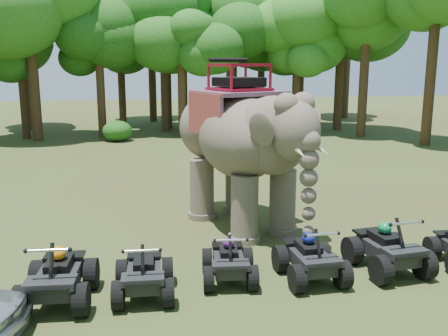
{
  "coord_description": "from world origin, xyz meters",
  "views": [
    {
      "loc": [
        -2.46,
        -11.77,
        4.69
      ],
      "look_at": [
        0.0,
        1.2,
        1.9
      ],
      "focal_mm": 40.0,
      "sensor_mm": 36.0,
      "label": 1
    }
  ],
  "objects_px": {
    "atv_4": "(388,242)",
    "atv_1": "(144,268)",
    "elephant": "(241,145)",
    "atv_3": "(311,252)",
    "atv_2": "(229,256)",
    "atv_0": "(58,270)"
  },
  "relations": [
    {
      "from": "elephant",
      "to": "atv_4",
      "type": "distance_m",
      "value": 4.94
    },
    {
      "from": "atv_3",
      "to": "atv_2",
      "type": "bearing_deg",
      "value": 170.05
    },
    {
      "from": "elephant",
      "to": "atv_2",
      "type": "relative_size",
      "value": 3.65
    },
    {
      "from": "elephant",
      "to": "atv_1",
      "type": "bearing_deg",
      "value": -145.38
    },
    {
      "from": "elephant",
      "to": "atv_2",
      "type": "xyz_separation_m",
      "value": [
        -1.07,
        -3.7,
        -1.82
      ]
    },
    {
      "from": "elephant",
      "to": "atv_3",
      "type": "distance_m",
      "value": 4.39
    },
    {
      "from": "atv_1",
      "to": "atv_4",
      "type": "xyz_separation_m",
      "value": [
        5.51,
        0.24,
        0.08
      ]
    },
    {
      "from": "atv_1",
      "to": "atv_2",
      "type": "bearing_deg",
      "value": 15.17
    },
    {
      "from": "elephant",
      "to": "atv_1",
      "type": "height_order",
      "value": "elephant"
    },
    {
      "from": "atv_2",
      "to": "atv_3",
      "type": "bearing_deg",
      "value": -1.49
    },
    {
      "from": "elephant",
      "to": "atv_4",
      "type": "bearing_deg",
      "value": -75.75
    },
    {
      "from": "atv_0",
      "to": "atv_4",
      "type": "height_order",
      "value": "atv_4"
    },
    {
      "from": "elephant",
      "to": "atv_4",
      "type": "relative_size",
      "value": 3.07
    },
    {
      "from": "atv_3",
      "to": "atv_0",
      "type": "bearing_deg",
      "value": 179.52
    },
    {
      "from": "atv_4",
      "to": "atv_1",
      "type": "bearing_deg",
      "value": 177.13
    },
    {
      "from": "atv_0",
      "to": "atv_1",
      "type": "relative_size",
      "value": 1.12
    },
    {
      "from": "atv_0",
      "to": "elephant",
      "type": "bearing_deg",
      "value": 46.21
    },
    {
      "from": "elephant",
      "to": "atv_0",
      "type": "distance_m",
      "value": 6.37
    },
    {
      "from": "atv_0",
      "to": "atv_1",
      "type": "bearing_deg",
      "value": 4.08
    },
    {
      "from": "atv_2",
      "to": "atv_3",
      "type": "relative_size",
      "value": 0.91
    },
    {
      "from": "elephant",
      "to": "atv_3",
      "type": "bearing_deg",
      "value": -99.78
    },
    {
      "from": "atv_1",
      "to": "atv_4",
      "type": "distance_m",
      "value": 5.52
    }
  ]
}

